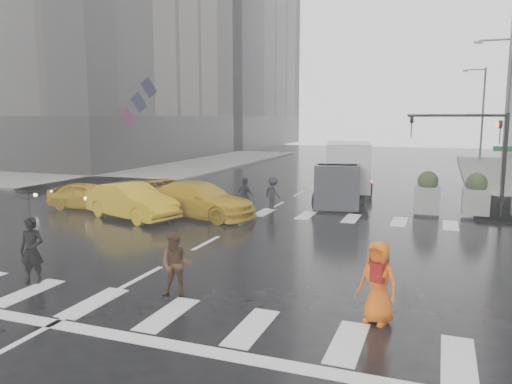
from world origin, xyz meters
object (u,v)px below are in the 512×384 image
at_px(pedestrian_orange, 378,282).
at_px(box_truck, 345,171).
at_px(taxi_mid, 132,201).
at_px(pedestrian_brown, 176,265).
at_px(traffic_signal_pole, 480,144).
at_px(taxi_front, 88,196).

height_order(pedestrian_orange, box_truck, box_truck).
xyz_separation_m(taxi_mid, box_truck, (7.81, 7.14, 0.85)).
bearing_deg(pedestrian_brown, taxi_mid, 116.11).
height_order(traffic_signal_pole, taxi_front, traffic_signal_pole).
xyz_separation_m(pedestrian_brown, taxi_mid, (-6.43, 7.58, -0.03)).
bearing_deg(taxi_mid, pedestrian_orange, -104.72).
relative_size(taxi_front, box_truck, 0.67).
bearing_deg(taxi_mid, taxi_front, 89.18).
relative_size(traffic_signal_pole, taxi_mid, 0.97).
bearing_deg(box_truck, pedestrian_brown, -105.86).
bearing_deg(pedestrian_orange, taxi_mid, 167.37).
bearing_deg(taxi_front, taxi_mid, -114.39).
height_order(pedestrian_orange, taxi_mid, pedestrian_orange).
xyz_separation_m(pedestrian_brown, box_truck, (1.38, 14.72, 0.82)).
relative_size(pedestrian_brown, taxi_mid, 0.34).
bearing_deg(pedestrian_orange, taxi_front, 170.21).
relative_size(taxi_mid, box_truck, 0.81).
relative_size(traffic_signal_pole, pedestrian_orange, 2.53).
distance_m(taxi_mid, box_truck, 10.62).
bearing_deg(traffic_signal_pole, box_truck, 163.47).
distance_m(taxi_front, box_truck, 12.62).
bearing_deg(taxi_mid, box_truck, -28.65).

